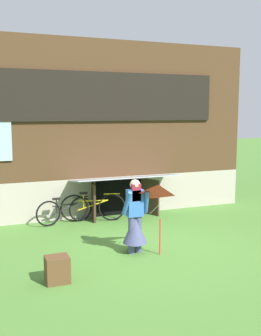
{
  "coord_description": "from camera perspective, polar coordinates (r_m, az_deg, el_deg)",
  "views": [
    {
      "loc": [
        -3.63,
        -7.84,
        2.99
      ],
      "look_at": [
        -0.1,
        1.13,
        1.64
      ],
      "focal_mm": 42.99,
      "sensor_mm": 36.0,
      "label": 1
    }
  ],
  "objects": [
    {
      "name": "log_house",
      "position": [
        13.98,
        -6.44,
        5.88
      ],
      "size": [
        8.69,
        6.44,
        4.98
      ],
      "color": "#ADA393",
      "rests_on": "ground_plane"
    },
    {
      "name": "person",
      "position": [
        8.6,
        0.64,
        -7.71
      ],
      "size": [
        0.61,
        0.52,
        1.59
      ],
      "rotation": [
        0.0,
        0.0,
        0.02
      ],
      "color": "#474C75",
      "rests_on": "ground_plane"
    },
    {
      "name": "ground_plane",
      "position": [
        9.14,
        3.24,
        -11.14
      ],
      "size": [
        60.0,
        60.0,
        0.0
      ],
      "primitive_type": "plane",
      "color": "#4C7F33"
    },
    {
      "name": "kite",
      "position": [
        8.13,
        3.95,
        -4.79
      ],
      "size": [
        0.84,
        0.89,
        1.42
      ],
      "color": "red",
      "rests_on": "ground_plane"
    },
    {
      "name": "wooden_crate",
      "position": [
        7.42,
        -10.34,
        -13.96
      ],
      "size": [
        0.41,
        0.35,
        0.47
      ],
      "primitive_type": "cube",
      "color": "brown",
      "rests_on": "ground_plane"
    },
    {
      "name": "bicycle_black",
      "position": [
        11.0,
        -9.32,
        -5.99
      ],
      "size": [
        1.59,
        0.33,
        0.73
      ],
      "rotation": [
        0.0,
        0.0,
        0.18
      ],
      "color": "black",
      "rests_on": "ground_plane"
    },
    {
      "name": "bicycle_yellow",
      "position": [
        11.14,
        -5.34,
        -5.54
      ],
      "size": [
        1.75,
        0.49,
        0.81
      ],
      "rotation": [
        0.0,
        0.0,
        -0.25
      ],
      "color": "black",
      "rests_on": "ground_plane"
    }
  ]
}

